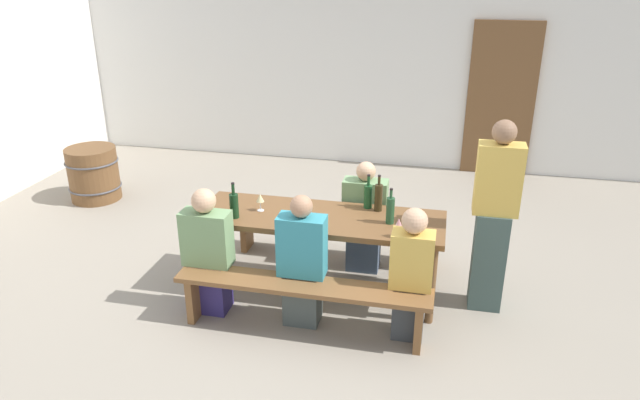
# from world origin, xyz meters

# --- Properties ---
(ground_plane) EXTENTS (24.00, 24.00, 0.00)m
(ground_plane) POSITION_xyz_m (0.00, 0.00, 0.00)
(ground_plane) COLOR gray
(back_wall) EXTENTS (14.00, 0.20, 3.20)m
(back_wall) POSITION_xyz_m (0.00, 3.79, 1.60)
(back_wall) COLOR silver
(back_wall) RESTS_ON ground
(wooden_door) EXTENTS (0.90, 0.06, 2.10)m
(wooden_door) POSITION_xyz_m (1.71, 3.65, 1.05)
(wooden_door) COLOR brown
(wooden_door) RESTS_ON ground
(tasting_table) EXTENTS (2.17, 0.71, 0.75)m
(tasting_table) POSITION_xyz_m (0.00, 0.00, 0.67)
(tasting_table) COLOR brown
(tasting_table) RESTS_ON ground
(bench_near) EXTENTS (2.07, 0.30, 0.45)m
(bench_near) POSITION_xyz_m (0.00, -0.66, 0.36)
(bench_near) COLOR brown
(bench_near) RESTS_ON ground
(bench_far) EXTENTS (2.07, 0.30, 0.45)m
(bench_far) POSITION_xyz_m (0.00, 0.66, 0.36)
(bench_far) COLOR brown
(bench_far) RESTS_ON ground
(wine_bottle_0) EXTENTS (0.08, 0.08, 0.32)m
(wine_bottle_0) POSITION_xyz_m (0.38, 0.27, 0.87)
(wine_bottle_0) COLOR #194723
(wine_bottle_0) RESTS_ON tasting_table
(wine_bottle_1) EXTENTS (0.08, 0.08, 0.32)m
(wine_bottle_1) POSITION_xyz_m (-0.72, -0.19, 0.87)
(wine_bottle_1) COLOR #143319
(wine_bottle_1) RESTS_ON tasting_table
(wine_bottle_2) EXTENTS (0.07, 0.07, 0.32)m
(wine_bottle_2) POSITION_xyz_m (0.61, -0.02, 0.87)
(wine_bottle_2) COLOR #234C2D
(wine_bottle_2) RESTS_ON tasting_table
(wine_bottle_3) EXTENTS (0.07, 0.07, 0.34)m
(wine_bottle_3) POSITION_xyz_m (0.48, 0.23, 0.88)
(wine_bottle_3) COLOR #332814
(wine_bottle_3) RESTS_ON tasting_table
(wine_glass_0) EXTENTS (0.07, 0.07, 0.17)m
(wine_glass_0) POSITION_xyz_m (0.71, -0.27, 0.87)
(wine_glass_0) COLOR silver
(wine_glass_0) RESTS_ON tasting_table
(wine_glass_1) EXTENTS (0.07, 0.07, 0.16)m
(wine_glass_1) POSITION_xyz_m (-0.54, -0.01, 0.87)
(wine_glass_1) COLOR silver
(wine_glass_1) RESTS_ON tasting_table
(seated_guest_near_0) EXTENTS (0.41, 0.24, 1.12)m
(seated_guest_near_0) POSITION_xyz_m (-0.85, -0.51, 0.53)
(seated_guest_near_0) COLOR navy
(seated_guest_near_0) RESTS_ON ground
(seated_guest_near_1) EXTENTS (0.38, 0.24, 1.14)m
(seated_guest_near_1) POSITION_xyz_m (-0.04, -0.51, 0.54)
(seated_guest_near_1) COLOR #414A47
(seated_guest_near_1) RESTS_ON ground
(seated_guest_near_2) EXTENTS (0.33, 0.24, 1.11)m
(seated_guest_near_2) POSITION_xyz_m (0.84, -0.51, 0.53)
(seated_guest_near_2) COLOR #393E42
(seated_guest_near_2) RESTS_ON ground
(seated_guest_far_0) EXTENTS (0.42, 0.24, 1.10)m
(seated_guest_far_0) POSITION_xyz_m (0.32, 0.51, 0.51)
(seated_guest_far_0) COLOR #43556F
(seated_guest_far_0) RESTS_ON ground
(standing_host) EXTENTS (0.36, 0.24, 1.68)m
(standing_host) POSITION_xyz_m (1.46, 0.08, 0.81)
(standing_host) COLOR #3C514E
(standing_host) RESTS_ON ground
(wine_barrel) EXTENTS (0.65, 0.65, 0.67)m
(wine_barrel) POSITION_xyz_m (-3.26, 1.54, 0.34)
(wine_barrel) COLOR brown
(wine_barrel) RESTS_ON ground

